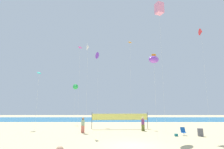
{
  "coord_description": "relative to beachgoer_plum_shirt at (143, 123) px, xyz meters",
  "views": [
    {
      "loc": [
        -1.68,
        -15.72,
        3.08
      ],
      "look_at": [
        -1.65,
        7.42,
        7.3
      ],
      "focal_mm": 29.07,
      "sensor_mm": 36.0,
      "label": 1
    }
  ],
  "objects": [
    {
      "name": "beachgoer_sage_shirt",
      "position": [
        -7.82,
        -1.68,
        0.01
      ],
      "size": [
        0.42,
        0.42,
        1.85
      ],
      "rotation": [
        0.0,
        0.0,
        3.95
      ],
      "color": "#EA7260",
      "rests_on": "ground"
    },
    {
      "name": "kite_red_delta",
      "position": [
        11.32,
        4.49,
        15.04
      ],
      "size": [
        0.54,
        1.23,
        16.64
      ],
      "color": "silver",
      "rests_on": "ground"
    },
    {
      "name": "folding_beach_chair",
      "position": [
        3.85,
        -4.0,
        -0.51
      ],
      "size": [
        0.52,
        0.65,
        0.89
      ],
      "rotation": [
        0.0,
        0.0,
        -0.06
      ],
      "color": "#1959B2",
      "rests_on": "ground"
    },
    {
      "name": "ground_plane",
      "position": [
        -2.48,
        -9.44,
        -0.98
      ],
      "size": [
        120.0,
        120.0,
        0.0
      ],
      "primitive_type": "plane",
      "color": "#D1BC89"
    },
    {
      "name": "beach_handbag",
      "position": [
        2.81,
        -4.64,
        -0.84
      ],
      "size": [
        0.35,
        0.18,
        0.28
      ],
      "primitive_type": "cube",
      "color": "#19727A",
      "rests_on": "ground"
    },
    {
      "name": "beachgoer_plum_shirt",
      "position": [
        0.0,
        0.0,
        0.0
      ],
      "size": [
        0.42,
        0.42,
        1.83
      ],
      "rotation": [
        0.0,
        0.0,
        0.23
      ],
      "color": "olive",
      "rests_on": "ground"
    },
    {
      "name": "kite_violet_inflatable",
      "position": [
        0.37,
        -6.2,
        7.21
      ],
      "size": [
        1.94,
        2.43,
        8.81
      ],
      "color": "silver",
      "rests_on": "ground"
    },
    {
      "name": "kite_violet_delta",
      "position": [
        -6.87,
        8.69,
        11.99
      ],
      "size": [
        1.11,
        1.3,
        13.64
      ],
      "color": "silver",
      "rests_on": "ground"
    },
    {
      "name": "ocean_band",
      "position": [
        -2.48,
        24.84,
        -0.97
      ],
      "size": [
        120.0,
        20.0,
        0.01
      ],
      "primitive_type": "cube",
      "color": "#1E6B99",
      "rests_on": "ground"
    },
    {
      "name": "kite_cyan_diamond",
      "position": [
        -15.78,
        3.19,
        7.5
      ],
      "size": [
        0.88,
        0.88,
        8.7
      ],
      "color": "silver",
      "rests_on": "ground"
    },
    {
      "name": "kite_magenta_diamond",
      "position": [
        -9.31,
        2.87,
        11.49
      ],
      "size": [
        0.74,
        0.73,
        12.86
      ],
      "color": "silver",
      "rests_on": "ground"
    },
    {
      "name": "kite_white_delta",
      "position": [
        -7.38,
        -2.07,
        10.05
      ],
      "size": [
        0.48,
        1.09,
        11.57
      ],
      "color": "silver",
      "rests_on": "ground"
    },
    {
      "name": "trash_barrel",
      "position": [
        5.5,
        -4.57,
        -0.56
      ],
      "size": [
        0.6,
        0.6,
        0.83
      ],
      "primitive_type": "cylinder",
      "color": "#595960",
      "rests_on": "ground"
    },
    {
      "name": "kite_green_delta",
      "position": [
        -11.28,
        9.67,
        6.08
      ],
      "size": [
        1.01,
        0.47,
        7.57
      ],
      "color": "silver",
      "rests_on": "ground"
    },
    {
      "name": "kite_orange_diamond",
      "position": [
        -0.81,
        6.86,
        13.69
      ],
      "size": [
        0.69,
        0.67,
        15.19
      ],
      "color": "silver",
      "rests_on": "ground"
    },
    {
      "name": "volleyball_net",
      "position": [
        -2.99,
        2.3,
        0.66
      ],
      "size": [
        8.31,
        0.68,
        2.4
      ],
      "color": "#4C4C51",
      "rests_on": "ground"
    },
    {
      "name": "kite_pink_box",
      "position": [
        2.28,
        -2.48,
        15.39
      ],
      "size": [
        1.23,
        1.23,
        17.13
      ],
      "color": "silver",
      "rests_on": "ground"
    }
  ]
}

